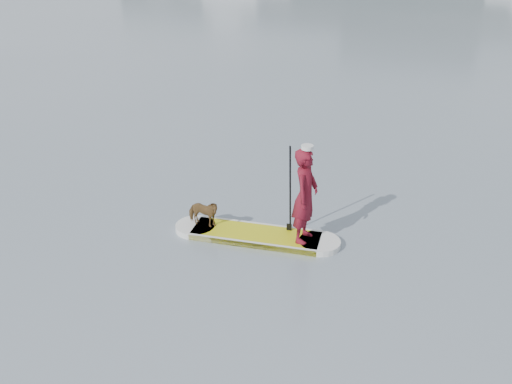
% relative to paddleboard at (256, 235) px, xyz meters
% --- Properties ---
extents(ground, '(140.00, 140.00, 0.00)m').
position_rel_paddleboard_xyz_m(ground, '(1.55, 0.45, -0.06)').
color(ground, slate).
rests_on(ground, ground).
extents(paddleboard, '(3.25, 1.31, 0.12)m').
position_rel_paddleboard_xyz_m(paddleboard, '(0.00, 0.00, 0.00)').
color(paddleboard, '#C8C612').
rests_on(paddleboard, ground).
extents(paddler, '(0.49, 0.70, 1.84)m').
position_rel_paddleboard_xyz_m(paddler, '(0.92, 0.19, 0.98)').
color(paddler, maroon).
rests_on(paddler, paddleboard).
extents(white_cap, '(0.22, 0.22, 0.07)m').
position_rel_paddleboard_xyz_m(white_cap, '(0.92, 0.19, 1.94)').
color(white_cap, silver).
rests_on(white_cap, paddler).
extents(dog, '(0.71, 0.39, 0.58)m').
position_rel_paddleboard_xyz_m(dog, '(-1.05, -0.22, 0.35)').
color(dog, brown).
rests_on(dog, paddleboard).
extents(paddle, '(0.10, 0.30, 2.00)m').
position_rel_paddleboard_xyz_m(paddle, '(0.54, 0.37, 0.74)').
color(paddle, black).
rests_on(paddle, ground).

